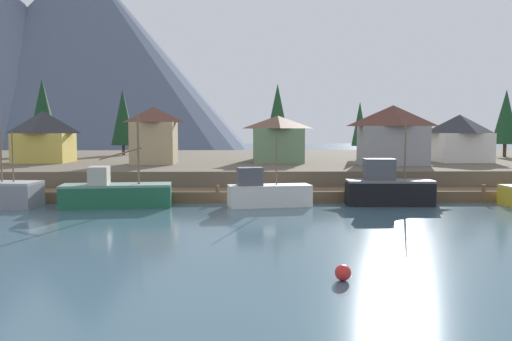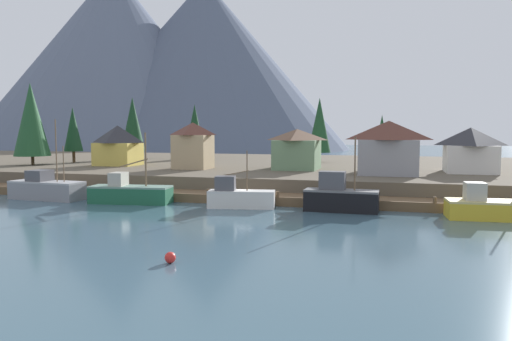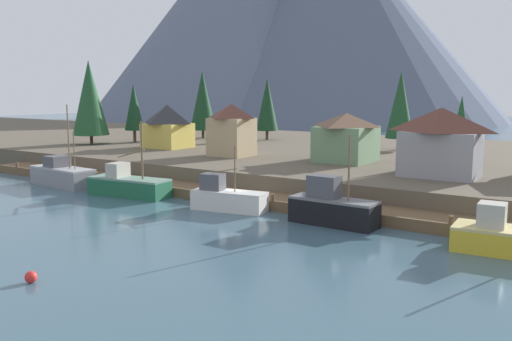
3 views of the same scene
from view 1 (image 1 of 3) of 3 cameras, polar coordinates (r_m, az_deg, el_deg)
The scene contains 18 objects.
ground_plane at distance 65.56m, azimuth 0.15°, elevation -1.63°, with size 400.00×400.00×1.00m, color #3D5B6B.
dock at distance 47.56m, azimuth 0.63°, elevation -2.72°, with size 80.00×4.00×1.60m.
shoreline_bank at distance 77.36m, azimuth -0.04°, elevation 0.59°, with size 400.00×56.00×2.50m, color brown.
mountain_central_peak at distance 206.41m, azimuth -18.74°, elevation 12.40°, with size 123.52×123.52×71.84m, color #4C566B.
fishing_boat_green at distance 44.77m, azimuth -15.41°, elevation -2.48°, with size 9.31×3.90×7.92m.
fishing_boat_white at distance 43.63m, azimuth 1.23°, elevation -2.51°, with size 7.29×3.46×6.06m.
fishing_boat_black at distance 45.70m, azimuth 14.49°, elevation -1.98°, with size 7.40×2.65×7.52m.
house_tan at distance 62.22m, azimuth -11.30°, elevation 3.92°, with size 5.30×4.77×6.78m.
house_yellow at distance 69.11m, azimuth -22.59°, elevation 3.56°, with size 6.69×5.58×6.41m.
house_grey at distance 60.62m, azimuth 15.02°, elevation 3.88°, with size 7.64×4.84×6.86m.
house_white at distance 70.55m, azimuth 21.72°, elevation 3.43°, with size 6.61×7.22×6.02m.
house_green at distance 64.33m, azimuth 2.44°, elevation 3.58°, with size 6.41×6.99×5.84m.
conifer_mid_left at distance 80.30m, azimuth 2.42°, elevation 6.26°, with size 3.97×3.97×11.29m.
conifer_mid_right at distance 86.29m, azimuth 26.10°, elevation 5.40°, with size 3.86×3.86×10.19m.
conifer_back_right at distance 72.20m, azimuth 11.50°, elevation 5.09°, with size 2.23×2.23×7.99m.
conifer_centre at distance 86.37m, azimuth -22.69°, elevation 5.97°, with size 4.66×4.66×12.04m.
conifer_far_left at distance 86.20m, azimuth -14.63°, elevation 5.75°, with size 3.85×3.85×10.65m.
channel_buoy at distance 22.64m, azimuth 9.67°, elevation -11.17°, with size 0.70×0.70×0.70m, color red.
Camera 1 is at (-1.44, -45.18, 6.40)m, focal length 35.86 mm.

